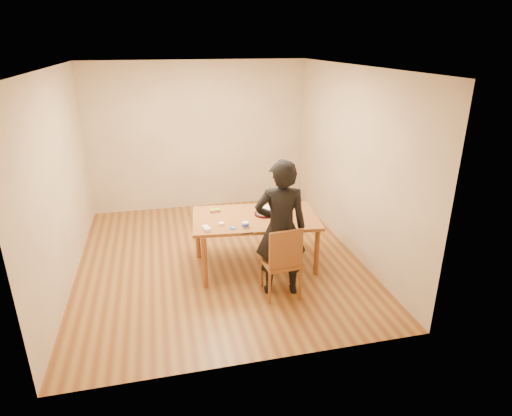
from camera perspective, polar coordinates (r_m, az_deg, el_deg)
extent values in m
cube|color=brown|center=(6.40, -4.93, -6.71)|extent=(4.00, 4.50, 0.00)
cube|color=silver|center=(5.65, -5.84, 18.19)|extent=(4.00, 4.50, 0.00)
cube|color=tan|center=(8.05, -7.67, 9.38)|extent=(4.00, 0.00, 2.70)
cube|color=tan|center=(5.97, -24.74, 3.27)|extent=(0.00, 4.50, 2.70)
cube|color=tan|center=(6.45, 12.62, 6.01)|extent=(0.00, 4.50, 2.70)
cube|color=brown|center=(5.88, -0.11, -1.37)|extent=(1.79, 1.18, 0.04)
cube|color=brown|center=(5.37, 3.35, -7.12)|extent=(0.50, 0.50, 0.04)
cylinder|color=red|center=(5.94, 1.21, -0.79)|extent=(0.30, 0.30, 0.02)
cylinder|color=white|center=(5.93, 1.21, -0.36)|extent=(0.23, 0.23, 0.07)
ellipsoid|color=white|center=(5.91, 1.22, 0.09)|extent=(0.22, 0.22, 0.03)
cylinder|color=white|center=(5.54, -1.42, -2.25)|extent=(0.08, 0.08, 0.07)
cylinder|color=#1947A2|center=(5.52, -3.06, -2.71)|extent=(0.09, 0.09, 0.01)
ellipsoid|color=white|center=(5.52, -3.06, -2.60)|extent=(0.04, 0.04, 0.02)
cylinder|color=white|center=(5.47, -6.50, -2.87)|extent=(0.09, 0.09, 0.04)
cylinder|color=white|center=(5.63, -4.63, -2.12)|extent=(0.07, 0.07, 0.04)
cylinder|color=white|center=(5.55, -6.77, -2.54)|extent=(0.08, 0.08, 0.04)
cube|color=#DD34B4|center=(6.06, -5.39, -0.44)|extent=(0.13, 0.09, 0.02)
cube|color=green|center=(6.06, -5.44, -0.26)|extent=(0.14, 0.08, 0.02)
cube|color=black|center=(5.38, -1.14, -3.38)|extent=(0.16, 0.03, 0.01)
imported|color=black|center=(5.21, 3.32, -2.78)|extent=(0.70, 0.52, 1.75)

